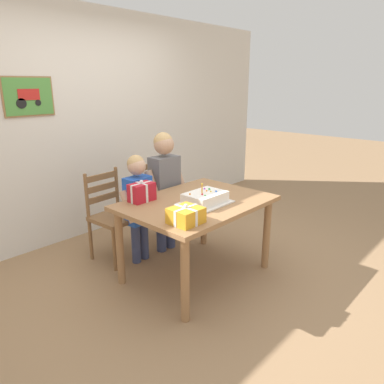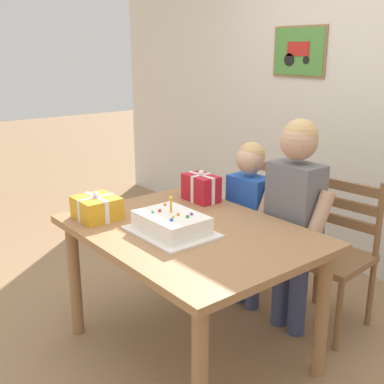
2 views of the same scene
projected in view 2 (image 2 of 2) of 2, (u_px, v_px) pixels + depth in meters
name	position (u px, v px, depth m)	size (l,w,h in m)	color
ground_plane	(190.00, 351.00, 2.71)	(20.00, 20.00, 0.00)	#997551
back_wall	(377.00, 101.00, 3.36)	(6.40, 0.11, 2.60)	silver
dining_table	(190.00, 246.00, 2.52)	(1.31, 0.97, 0.75)	#9E7047
birthday_cake	(171.00, 224.00, 2.42)	(0.44, 0.34, 0.19)	white
gift_box_red_large	(97.00, 208.00, 2.64)	(0.24, 0.22, 0.16)	gold
gift_box_beside_cake	(201.00, 188.00, 2.94)	(0.23, 0.15, 0.20)	red
chair_left	(260.00, 225.00, 3.33)	(0.45, 0.45, 0.92)	brown
chair_right	(334.00, 253.00, 2.87)	(0.45, 0.45, 0.92)	brown
child_older	(294.00, 207.00, 2.72)	(0.47, 0.27, 1.29)	#38426B
child_younger	(248.00, 210.00, 3.02)	(0.41, 0.24, 1.11)	#38426B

